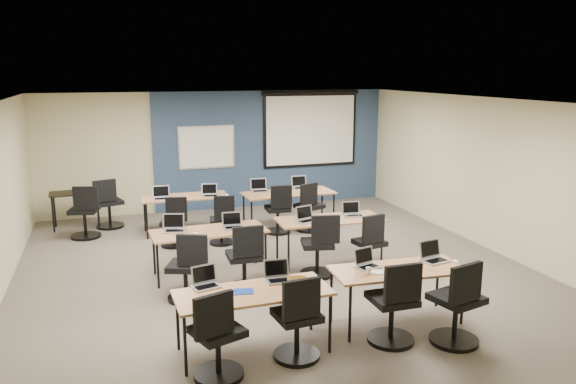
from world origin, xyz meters
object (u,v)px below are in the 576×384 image
object	(u,v)px
laptop_9	(210,193)
task_chair_10	(279,213)
task_chair_8	(174,226)
spare_chair_a	(108,208)
training_table_mid_right	(330,221)
training_table_front_left	(253,295)
laptop_4	(174,227)
laptop_3	(433,256)
whiteboard	(207,147)
laptop_7	(353,212)
task_chair_7	(370,248)
laptop_2	(366,262)
laptop_5	(233,224)
projector_screen	(311,125)
task_chair_4	(187,273)
laptop_8	(162,196)
task_chair_3	(458,309)
training_table_mid_left	(209,233)
training_table_back_right	(289,194)
laptop_11	(300,185)
training_table_back_left	(185,199)
task_chair_0	(217,342)
spare_chair_b	(85,216)
laptop_6	(306,218)
training_table_front_right	(398,272)
task_chair_9	(222,224)
task_chair_2	(394,309)
task_chair_11	(309,211)
task_chair_6	(319,250)
utility_table	(75,196)
task_chair_5	(245,263)
laptop_10	(260,188)
laptop_1	(278,275)

from	to	relation	value
laptop_9	task_chair_10	distance (m)	1.41
task_chair_8	spare_chair_a	size ratio (longest dim) A/B	0.92
training_table_mid_right	laptop_9	bearing A→B (deg)	126.39
training_table_front_left	laptop_4	distance (m)	2.79
laptop_3	whiteboard	bearing A→B (deg)	94.06
laptop_7	task_chair_7	bearing A→B (deg)	-83.73
laptop_2	laptop_5	size ratio (longest dim) A/B	0.96
projector_screen	training_table_mid_right	world-z (taller)	projector_screen
task_chair_4	laptop_8	size ratio (longest dim) A/B	3.08
task_chair_3	task_chair_4	bearing A→B (deg)	127.28
whiteboard	training_table_mid_left	bearing A→B (deg)	-99.90
laptop_2	spare_chair_a	size ratio (longest dim) A/B	0.29
training_table_back_right	task_chair_7	bearing A→B (deg)	-84.22
projector_screen	laptop_2	bearing A→B (deg)	-104.21
training_table_mid_left	laptop_9	xyz separation A→B (m)	(0.46, 2.41, 0.11)
laptop_11	training_table_back_left	bearing A→B (deg)	178.02
task_chair_4	task_chair_3	bearing A→B (deg)	-16.40
task_chair_0	laptop_7	size ratio (longest dim) A/B	3.30
task_chair_0	spare_chair_b	distance (m)	5.94
task_chair_3	spare_chair_b	distance (m)	7.25
training_table_front_left	task_chair_3	bearing A→B (deg)	-15.86
training_table_mid_left	laptop_6	world-z (taller)	laptop_6
laptop_2	laptop_8	world-z (taller)	laptop_8
training_table_mid_right	laptop_9	world-z (taller)	laptop_9
training_table_front_right	laptop_11	distance (m)	5.03
task_chair_7	task_chair_9	distance (m)	2.90
task_chair_2	laptop_6	bearing A→B (deg)	90.94
whiteboard	task_chair_7	size ratio (longest dim) A/B	1.32
training_table_mid_right	laptop_8	world-z (taller)	laptop_8
laptop_2	laptop_8	size ratio (longest dim) A/B	0.92
task_chair_8	task_chair_11	xyz separation A→B (m)	(2.69, 0.18, 0.02)
task_chair_2	task_chair_6	size ratio (longest dim) A/B	1.02
task_chair_11	utility_table	size ratio (longest dim) A/B	1.04
training_table_mid_right	laptop_7	size ratio (longest dim) A/B	5.79
task_chair_4	task_chair_5	world-z (taller)	task_chair_5
laptop_2	task_chair_5	world-z (taller)	task_chair_5
task_chair_8	spare_chair_b	bearing A→B (deg)	161.79
spare_chair_a	training_table_mid_right	bearing A→B (deg)	-58.93
spare_chair_b	whiteboard	bearing A→B (deg)	44.10
task_chair_5	task_chair_7	bearing A→B (deg)	7.06
training_table_back_left	laptop_10	world-z (taller)	laptop_10
training_table_mid_left	laptop_7	distance (m)	2.50
projector_screen	training_table_mid_left	size ratio (longest dim) A/B	1.36
task_chair_4	laptop_7	bearing A→B (deg)	41.65
laptop_8	task_chair_8	bearing A→B (deg)	-79.65
task_chair_5	task_chair_6	xyz separation A→B (m)	(1.24, 0.22, -0.00)
laptop_1	task_chair_11	bearing A→B (deg)	68.14
laptop_4	training_table_mid_right	bearing A→B (deg)	13.58
task_chair_7	laptop_9	distance (m)	3.67
laptop_7	whiteboard	bearing A→B (deg)	122.25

